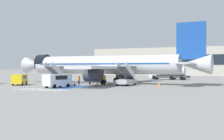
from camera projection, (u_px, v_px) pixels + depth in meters
name	position (u px, v px, depth m)	size (l,w,h in m)	color
ground_plane	(104.00, 84.00, 60.12)	(600.00, 600.00, 0.00)	gray
apron_leadline_yellow	(103.00, 83.00, 60.71)	(0.20, 74.25, 0.01)	gold
apron_stand_patch_blue	(71.00, 87.00, 50.07)	(4.12, 8.79, 0.01)	#2856A8
apron_walkway_bar_0	(20.00, 89.00, 45.49)	(0.44, 3.60, 0.01)	silver
apron_walkway_bar_1	(27.00, 89.00, 44.99)	(0.44, 3.60, 0.01)	silver
apron_walkway_bar_2	(34.00, 89.00, 44.49)	(0.44, 3.60, 0.01)	silver
apron_walkway_bar_3	(40.00, 90.00, 43.99)	(0.44, 3.60, 0.01)	silver
apron_walkway_bar_4	(47.00, 90.00, 43.49)	(0.44, 3.60, 0.01)	silver
apron_walkway_bar_5	(54.00, 90.00, 42.99)	(0.44, 3.60, 0.01)	silver
apron_walkway_bar_6	(62.00, 90.00, 42.49)	(0.44, 3.60, 0.01)	silver
airliner	(106.00, 65.00, 60.37)	(39.59, 32.64, 10.92)	silver
boarding_stairs_forward	(55.00, 78.00, 60.41)	(2.29, 5.27, 4.21)	#ADB2BA
boarding_stairs_aft	(126.00, 80.00, 53.84)	(2.29, 5.27, 4.22)	#ADB2BA
fuel_tanker	(169.00, 73.00, 79.74)	(10.24, 2.91, 3.33)	#38383D
service_van_0	(20.00, 79.00, 55.25)	(3.56, 4.79, 1.92)	yellow
service_van_1	(57.00, 80.00, 48.34)	(3.07, 4.66, 2.08)	silver
baggage_cart	(68.00, 84.00, 53.81)	(2.84, 1.97, 0.87)	gray
ground_crew_0	(90.00, 80.00, 56.53)	(0.47, 0.33, 1.64)	black
ground_crew_1	(71.00, 79.00, 56.26)	(0.48, 0.37, 1.80)	#2D2D33
ground_crew_2	(105.00, 79.00, 55.53)	(0.48, 0.43, 1.85)	#191E38
ground_crew_3	(79.00, 79.00, 56.05)	(0.29, 0.46, 1.80)	black
traffic_cone_0	(97.00, 84.00, 54.88)	(0.49, 0.49, 0.54)	orange
traffic_cone_1	(159.00, 84.00, 51.36)	(0.60, 0.60, 0.67)	orange
terminal_building	(183.00, 62.00, 124.37)	(73.33, 12.10, 10.94)	#B2AD9E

